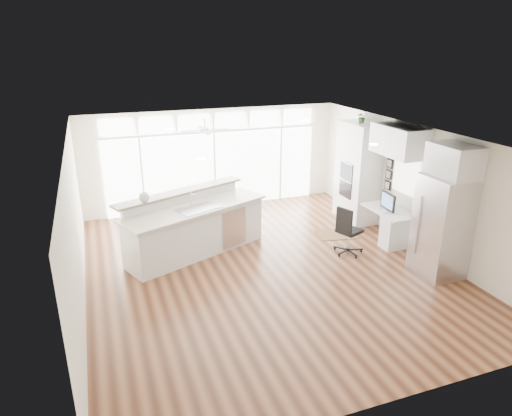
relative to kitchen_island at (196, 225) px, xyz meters
name	(u,v)px	position (x,y,z in m)	size (l,w,h in m)	color
floor	(266,268)	(1.17, -1.19, -0.66)	(7.00, 8.00, 0.02)	#472515
ceiling	(267,137)	(1.17, -1.19, 2.05)	(7.00, 8.00, 0.02)	silver
wall_back	(214,159)	(1.17, 2.81, 0.70)	(7.00, 0.04, 2.70)	#EEE6CF
wall_front	(390,314)	(1.17, -5.19, 0.70)	(7.00, 0.04, 2.70)	#EEE6CF
wall_left	(75,230)	(-2.33, -1.19, 0.70)	(0.04, 8.00, 2.70)	#EEE6CF
wall_right	(415,187)	(4.67, -1.19, 0.70)	(0.04, 8.00, 2.70)	#EEE6CF
glass_wall	(214,170)	(1.17, 2.75, 0.40)	(5.80, 0.06, 2.08)	white
transom_row	(213,121)	(1.17, 2.75, 1.73)	(5.90, 0.06, 0.40)	white
desk_window	(406,175)	(4.63, -0.89, 0.90)	(0.04, 0.85, 0.85)	silver
ceiling_fan	(205,126)	(0.67, 1.61, 1.83)	(1.16, 1.16, 0.32)	white
recessed_lights	(263,136)	(1.17, -0.99, 2.03)	(3.40, 3.00, 0.02)	white
oven_cabinet	(358,172)	(4.34, 0.61, 0.60)	(0.64, 1.20, 2.50)	silver
desk_nook	(388,225)	(4.30, -0.89, -0.27)	(0.72, 1.30, 0.76)	silver
upper_cabinets	(399,141)	(4.34, -0.89, 1.70)	(0.64, 1.30, 0.64)	silver
refrigerator	(442,226)	(4.28, -2.54, 0.35)	(0.76, 0.90, 2.00)	#BCBCC1
fridge_cabinet	(454,161)	(4.34, -2.54, 1.65)	(0.64, 0.90, 0.60)	silver
framed_photos	(389,174)	(4.63, -0.27, 0.75)	(0.06, 0.22, 0.80)	black
kitchen_island	(196,225)	(0.00, 0.00, 0.00)	(3.27, 1.23, 1.30)	silver
rug	(337,234)	(3.37, -0.17, -0.64)	(0.93, 0.67, 0.01)	#3C2213
office_chair	(349,230)	(3.10, -1.16, -0.11)	(0.56, 0.51, 1.07)	black
fishbowl	(144,197)	(-1.03, 0.00, 0.76)	(0.22, 0.22, 0.22)	silver
monitor	(388,201)	(4.22, -0.89, 0.33)	(0.09, 0.53, 0.44)	black
keyboard	(381,211)	(4.05, -0.89, 0.12)	(0.12, 0.32, 0.02)	silver
potted_plant	(362,118)	(4.34, 0.61, 1.96)	(0.26, 0.28, 0.22)	#305725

